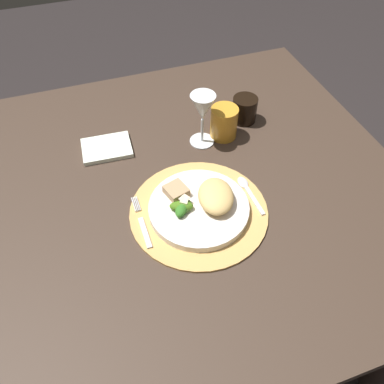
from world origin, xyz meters
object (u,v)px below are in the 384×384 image
at_px(dark_tumbler, 244,109).
at_px(spoon, 247,189).
at_px(dinner_plate, 199,208).
at_px(napkin, 107,148).
at_px(dining_table, 168,211).
at_px(wine_glass, 203,110).
at_px(amber_tumbler, 224,123).
at_px(fork, 142,224).

bearing_deg(dark_tumbler, spoon, -112.15).
xyz_separation_m(dinner_plate, napkin, (-0.17, 0.29, -0.01)).
distance_m(dining_table, wine_glass, 0.29).
height_order(napkin, amber_tumbler, amber_tumbler).
height_order(fork, dark_tumbler, dark_tumbler).
relative_size(dining_table, fork, 8.00).
relative_size(napkin, amber_tumbler, 1.45).
bearing_deg(dining_table, wine_glass, 43.84).
bearing_deg(fork, dinner_plate, -1.38).
distance_m(dining_table, fork, 0.16).
distance_m(spoon, amber_tumbler, 0.23).
height_order(napkin, dark_tumbler, dark_tumbler).
bearing_deg(wine_glass, dining_table, -136.16).
height_order(fork, wine_glass, wine_glass).
relative_size(amber_tumbler, dark_tumbler, 1.22).
height_order(napkin, wine_glass, wine_glass).
bearing_deg(amber_tumbler, napkin, 171.80).
height_order(spoon, wine_glass, wine_glass).
bearing_deg(napkin, spoon, -41.33).
xyz_separation_m(spoon, amber_tumbler, (0.02, 0.22, 0.04)).
bearing_deg(dining_table, spoon, -21.44).
bearing_deg(napkin, wine_glass, -11.58).
xyz_separation_m(napkin, wine_glass, (0.26, -0.05, 0.10)).
relative_size(wine_glass, dark_tumbler, 2.05).
height_order(fork, spoon, spoon).
height_order(dining_table, dinner_plate, dinner_plate).
distance_m(dining_table, spoon, 0.23).
relative_size(napkin, dark_tumbler, 1.77).
relative_size(fork, wine_glass, 1.00).
bearing_deg(fork, spoon, 4.31).
distance_m(dining_table, dark_tumbler, 0.38).
xyz_separation_m(spoon, dark_tumbler, (0.11, 0.27, 0.03)).
bearing_deg(dinner_plate, wine_glass, 68.36).
relative_size(spoon, amber_tumbler, 1.43).
relative_size(spoon, dark_tumbler, 1.74).
distance_m(fork, amber_tumbler, 0.39).
relative_size(spoon, napkin, 0.99).
distance_m(napkin, amber_tumbler, 0.34).
relative_size(dinner_plate, spoon, 1.82).
xyz_separation_m(dining_table, dinner_plate, (0.05, -0.10, 0.11)).
bearing_deg(dinner_plate, spoon, 9.95).
distance_m(fork, napkin, 0.29).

